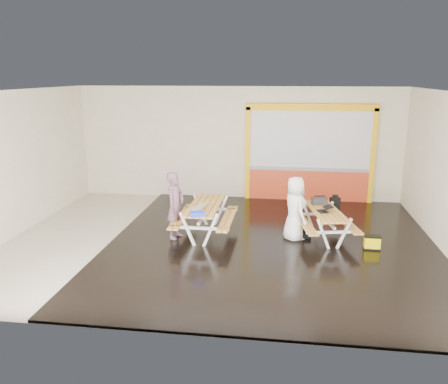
# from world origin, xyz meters

# --- Properties ---
(room) EXTENTS (10.02, 8.02, 3.52)m
(room) POSITION_xyz_m (0.00, 0.00, 1.75)
(room) COLOR beige
(room) RESTS_ON ground
(deck) EXTENTS (7.50, 7.98, 0.05)m
(deck) POSITION_xyz_m (1.25, 0.00, 0.03)
(deck) COLOR black
(deck) RESTS_ON room
(kiosk) EXTENTS (3.88, 0.16, 3.00)m
(kiosk) POSITION_xyz_m (2.20, 3.93, 1.44)
(kiosk) COLOR red
(kiosk) RESTS_ON room
(picnic_table_left) EXTENTS (1.40, 2.04, 0.81)m
(picnic_table_left) POSITION_xyz_m (-0.39, 0.37, 0.62)
(picnic_table_left) COLOR gold
(picnic_table_left) RESTS_ON deck
(picnic_table_right) EXTENTS (1.58, 2.04, 0.73)m
(picnic_table_right) POSITION_xyz_m (2.48, 0.53, 0.56)
(picnic_table_right) COLOR gold
(picnic_table_right) RESTS_ON deck
(person_left) EXTENTS (0.53, 0.67, 1.61)m
(person_left) POSITION_xyz_m (-1.05, 0.08, 0.85)
(person_left) COLOR #6A495B
(person_left) RESTS_ON deck
(person_right) EXTENTS (0.78, 0.91, 1.56)m
(person_right) POSITION_xyz_m (1.75, 0.41, 0.77)
(person_right) COLOR white
(person_right) RESTS_ON deck
(laptop_left) EXTENTS (0.45, 0.42, 0.16)m
(laptop_left) POSITION_xyz_m (-0.44, -0.01, 0.86)
(laptop_left) COLOR silver
(laptop_left) RESTS_ON picnic_table_left
(laptop_right) EXTENTS (0.40, 0.37, 0.14)m
(laptop_right) POSITION_xyz_m (2.44, 0.43, 0.78)
(laptop_right) COLOR black
(laptop_right) RESTS_ON picnic_table_right
(blue_pouch) EXTENTS (0.35, 0.28, 0.09)m
(blue_pouch) POSITION_xyz_m (-0.39, -0.54, 0.86)
(blue_pouch) COLOR #1D36E9
(blue_pouch) RESTS_ON picnic_table_left
(toolbox) EXTENTS (0.41, 0.27, 0.22)m
(toolbox) POSITION_xyz_m (2.36, 1.06, 0.82)
(toolbox) COLOR black
(toolbox) RESTS_ON picnic_table_right
(backpack) EXTENTS (0.28, 0.24, 0.40)m
(backpack) POSITION_xyz_m (2.78, 1.41, 0.67)
(backpack) COLOR black
(backpack) RESTS_ON picnic_table_right
(dark_case) EXTENTS (0.36, 0.29, 0.12)m
(dark_case) POSITION_xyz_m (1.99, 0.52, 0.11)
(dark_case) COLOR black
(dark_case) RESTS_ON deck
(fluke_bag) EXTENTS (0.37, 0.24, 0.31)m
(fluke_bag) POSITION_xyz_m (3.48, -0.06, 0.20)
(fluke_bag) COLOR black
(fluke_bag) RESTS_ON deck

